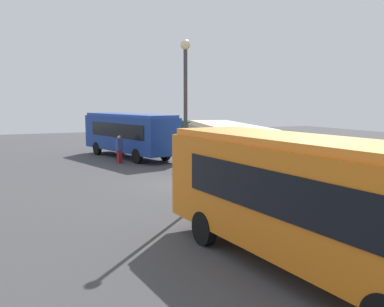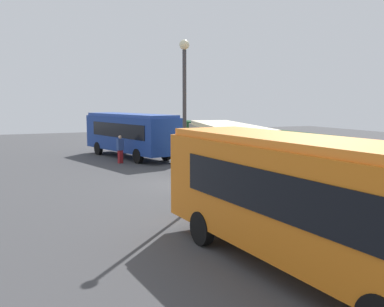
{
  "view_description": "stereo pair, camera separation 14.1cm",
  "coord_description": "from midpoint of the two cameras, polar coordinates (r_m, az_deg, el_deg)",
  "views": [
    {
      "loc": [
        19.93,
        -8.59,
        4.2
      ],
      "look_at": [
        0.16,
        0.29,
        1.57
      ],
      "focal_mm": 40.9,
      "sensor_mm": 36.0,
      "label": 1
    },
    {
      "loc": [
        19.99,
        -8.46,
        4.2
      ],
      "look_at": [
        0.16,
        0.29,
        1.57
      ],
      "focal_mm": 40.9,
      "sensor_mm": 36.0,
      "label": 2
    }
  ],
  "objects": [
    {
      "name": "person_left",
      "position": [
        34.53,
        -1.81,
        1.59
      ],
      "size": [
        0.52,
        0.53,
        1.9
      ],
      "rotation": [
        0.0,
        0.0,
        2.38
      ],
      "color": "olive",
      "rests_on": "ground_plane"
    },
    {
      "name": "ground_plane",
      "position": [
        22.11,
        -0.66,
        -4.04
      ],
      "size": [
        78.09,
        78.09,
        0.0
      ],
      "primitive_type": "plane",
      "color": "#424244"
    },
    {
      "name": "hedge_row",
      "position": [
        27.33,
        18.73,
        -0.1
      ],
      "size": [
        51.05,
        1.25,
        2.07
      ],
      "primitive_type": "cube",
      "color": "#1C4927",
      "rests_on": "ground_plane"
    },
    {
      "name": "lamppost",
      "position": [
        15.86,
        -0.73,
        5.83
      ],
      "size": [
        0.36,
        0.36,
        6.35
      ],
      "color": "#38383D",
      "rests_on": "ground_plane"
    },
    {
      "name": "traffic_cone",
      "position": [
        38.94,
        -7.87,
        1.1
      ],
      "size": [
        0.36,
        0.36,
        0.6
      ],
      "primitive_type": "cone",
      "color": "orange",
      "rests_on": "ground_plane"
    },
    {
      "name": "bus_cream",
      "position": [
        22.87,
        4.76,
        0.7
      ],
      "size": [
        10.24,
        4.9,
        2.98
      ],
      "rotation": [
        0.0,
        0.0,
        -0.25
      ],
      "color": "beige",
      "rests_on": "ground_plane"
    },
    {
      "name": "bus_orange",
      "position": [
        10.81,
        15.15,
        -5.58
      ],
      "size": [
        10.23,
        3.2,
        3.32
      ],
      "rotation": [
        0.0,
        0.0,
        3.22
      ],
      "color": "orange",
      "rests_on": "ground_plane"
    },
    {
      "name": "bus_blue",
      "position": [
        32.58,
        -7.95,
        2.73
      ],
      "size": [
        10.03,
        4.73,
        3.24
      ],
      "rotation": [
        0.0,
        0.0,
        3.38
      ],
      "color": "navy",
      "rests_on": "ground_plane"
    },
    {
      "name": "person_center",
      "position": [
        29.81,
        -9.21,
        0.66
      ],
      "size": [
        0.4,
        0.51,
        1.88
      ],
      "rotation": [
        0.0,
        0.0,
        0.37
      ],
      "color": "maroon",
      "rests_on": "ground_plane"
    }
  ]
}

